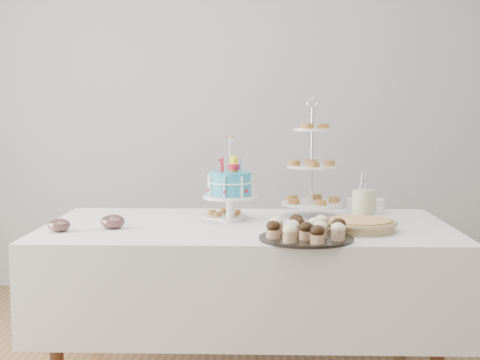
{
  "coord_description": "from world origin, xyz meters",
  "views": [
    {
      "loc": [
        0.06,
        -2.85,
        1.31
      ],
      "look_at": [
        -0.03,
        0.3,
        0.98
      ],
      "focal_mm": 50.0,
      "sensor_mm": 36.0,
      "label": 1
    }
  ],
  "objects_px": {
    "cupcake_tray": "(306,229)",
    "tiered_stand": "(312,167)",
    "jam_bowl_a": "(59,225)",
    "table": "(247,271)",
    "pastry_plate": "(225,214)",
    "birthday_cake": "(230,198)",
    "plate_stack": "(366,206)",
    "pie": "(360,224)",
    "utensil_pitcher": "(364,205)",
    "jam_bowl_b": "(113,222)"
  },
  "relations": [
    {
      "from": "cupcake_tray",
      "to": "tiered_stand",
      "type": "bearing_deg",
      "value": 83.67
    },
    {
      "from": "jam_bowl_a",
      "to": "table",
      "type": "bearing_deg",
      "value": 14.35
    },
    {
      "from": "tiered_stand",
      "to": "pastry_plate",
      "type": "relative_size",
      "value": 2.63
    },
    {
      "from": "birthday_cake",
      "to": "tiered_stand",
      "type": "bearing_deg",
      "value": 32.74
    },
    {
      "from": "tiered_stand",
      "to": "jam_bowl_a",
      "type": "relative_size",
      "value": 6.0
    },
    {
      "from": "birthday_cake",
      "to": "plate_stack",
      "type": "relative_size",
      "value": 2.11
    },
    {
      "from": "cupcake_tray",
      "to": "pie",
      "type": "bearing_deg",
      "value": 39.38
    },
    {
      "from": "cupcake_tray",
      "to": "jam_bowl_a",
      "type": "xyz_separation_m",
      "value": [
        -1.1,
        0.16,
        -0.02
      ]
    },
    {
      "from": "plate_stack",
      "to": "jam_bowl_a",
      "type": "xyz_separation_m",
      "value": [
        -1.46,
        -0.58,
        -0.01
      ]
    },
    {
      "from": "table",
      "to": "pie",
      "type": "relative_size",
      "value": 5.78
    },
    {
      "from": "cupcake_tray",
      "to": "utensil_pitcher",
      "type": "bearing_deg",
      "value": 54.45
    },
    {
      "from": "birthday_cake",
      "to": "tiered_stand",
      "type": "distance_m",
      "value": 0.46
    },
    {
      "from": "plate_stack",
      "to": "utensil_pitcher",
      "type": "relative_size",
      "value": 0.8
    },
    {
      "from": "plate_stack",
      "to": "pastry_plate",
      "type": "height_order",
      "value": "plate_stack"
    },
    {
      "from": "cupcake_tray",
      "to": "jam_bowl_a",
      "type": "relative_size",
      "value": 3.96
    },
    {
      "from": "cupcake_tray",
      "to": "jam_bowl_b",
      "type": "height_order",
      "value": "cupcake_tray"
    },
    {
      "from": "cupcake_tray",
      "to": "pie",
      "type": "height_order",
      "value": "cupcake_tray"
    },
    {
      "from": "cupcake_tray",
      "to": "jam_bowl_b",
      "type": "xyz_separation_m",
      "value": [
        -0.87,
        0.24,
        -0.01
      ]
    },
    {
      "from": "jam_bowl_b",
      "to": "tiered_stand",
      "type": "bearing_deg",
      "value": 22.69
    },
    {
      "from": "pie",
      "to": "jam_bowl_a",
      "type": "bearing_deg",
      "value": -177.65
    },
    {
      "from": "table",
      "to": "cupcake_tray",
      "type": "xyz_separation_m",
      "value": [
        0.26,
        -0.37,
        0.27
      ]
    },
    {
      "from": "plate_stack",
      "to": "utensil_pitcher",
      "type": "distance_m",
      "value": 0.32
    },
    {
      "from": "cupcake_tray",
      "to": "pastry_plate",
      "type": "relative_size",
      "value": 1.73
    },
    {
      "from": "birthday_cake",
      "to": "cupcake_tray",
      "type": "xyz_separation_m",
      "value": [
        0.34,
        -0.48,
        -0.07
      ]
    },
    {
      "from": "tiered_stand",
      "to": "utensil_pitcher",
      "type": "relative_size",
      "value": 2.45
    },
    {
      "from": "jam_bowl_a",
      "to": "utensil_pitcher",
      "type": "relative_size",
      "value": 0.41
    },
    {
      "from": "plate_stack",
      "to": "jam_bowl_b",
      "type": "bearing_deg",
      "value": -158.1
    },
    {
      "from": "cupcake_tray",
      "to": "utensil_pitcher",
      "type": "distance_m",
      "value": 0.53
    },
    {
      "from": "jam_bowl_a",
      "to": "jam_bowl_b",
      "type": "relative_size",
      "value": 0.9
    },
    {
      "from": "jam_bowl_a",
      "to": "birthday_cake",
      "type": "bearing_deg",
      "value": 23.26
    },
    {
      "from": "jam_bowl_a",
      "to": "utensil_pitcher",
      "type": "distance_m",
      "value": 1.43
    },
    {
      "from": "table",
      "to": "pie",
      "type": "bearing_deg",
      "value": -17.25
    },
    {
      "from": "table",
      "to": "cupcake_tray",
      "type": "distance_m",
      "value": 0.53
    },
    {
      "from": "pastry_plate",
      "to": "jam_bowl_a",
      "type": "xyz_separation_m",
      "value": [
        -0.72,
        -0.43,
        0.01
      ]
    },
    {
      "from": "jam_bowl_a",
      "to": "jam_bowl_b",
      "type": "distance_m",
      "value": 0.24
    },
    {
      "from": "plate_stack",
      "to": "utensil_pitcher",
      "type": "bearing_deg",
      "value": -100.84
    },
    {
      "from": "birthday_cake",
      "to": "plate_stack",
      "type": "xyz_separation_m",
      "value": [
        0.7,
        0.26,
        -0.07
      ]
    },
    {
      "from": "pie",
      "to": "utensil_pitcher",
      "type": "relative_size",
      "value": 1.35
    },
    {
      "from": "pie",
      "to": "jam_bowl_b",
      "type": "bearing_deg",
      "value": 178.61
    },
    {
      "from": "plate_stack",
      "to": "jam_bowl_b",
      "type": "height_order",
      "value": "plate_stack"
    },
    {
      "from": "pie",
      "to": "jam_bowl_a",
      "type": "distance_m",
      "value": 1.35
    },
    {
      "from": "table",
      "to": "tiered_stand",
      "type": "height_order",
      "value": "tiered_stand"
    },
    {
      "from": "table",
      "to": "jam_bowl_a",
      "type": "height_order",
      "value": "jam_bowl_a"
    },
    {
      "from": "plate_stack",
      "to": "pastry_plate",
      "type": "relative_size",
      "value": 0.86
    },
    {
      "from": "cupcake_tray",
      "to": "utensil_pitcher",
      "type": "relative_size",
      "value": 1.62
    },
    {
      "from": "table",
      "to": "cupcake_tray",
      "type": "bearing_deg",
      "value": -55.33
    },
    {
      "from": "birthday_cake",
      "to": "tiered_stand",
      "type": "xyz_separation_m",
      "value": [
        0.41,
        0.15,
        0.14
      ]
    },
    {
      "from": "cupcake_tray",
      "to": "plate_stack",
      "type": "xyz_separation_m",
      "value": [
        0.36,
        0.73,
        -0.01
      ]
    },
    {
      "from": "plate_stack",
      "to": "utensil_pitcher",
      "type": "xyz_separation_m",
      "value": [
        -0.06,
        -0.31,
        0.05
      ]
    },
    {
      "from": "plate_stack",
      "to": "jam_bowl_a",
      "type": "distance_m",
      "value": 1.57
    }
  ]
}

